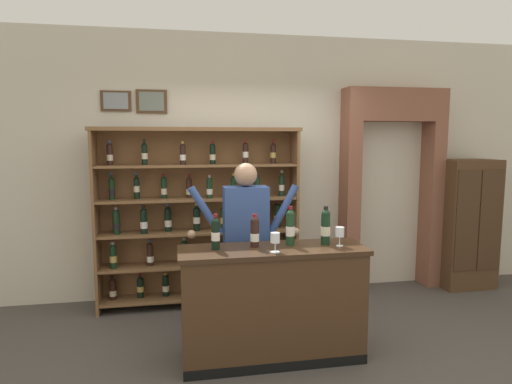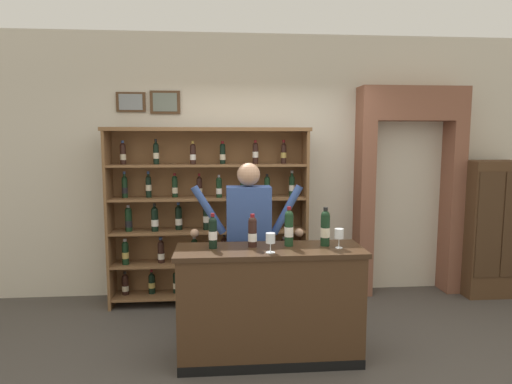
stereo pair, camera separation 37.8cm
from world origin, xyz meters
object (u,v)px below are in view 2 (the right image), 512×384
at_px(tasting_bottle_riserva, 252,231).
at_px(tasting_bottle_rosso, 289,228).
at_px(shopkeeper, 249,230).
at_px(tasting_bottle_chianti, 325,228).
at_px(side_cabinet, 490,228).
at_px(wine_glass_spare, 270,239).
at_px(tasting_counter, 270,304).
at_px(wine_glass_right, 339,235).
at_px(wine_shelf, 209,213).
at_px(tasting_bottle_super_tuscan, 213,232).

relative_size(tasting_bottle_riserva, tasting_bottle_rosso, 0.83).
relative_size(shopkeeper, tasting_bottle_riserva, 5.89).
relative_size(tasting_bottle_riserva, tasting_bottle_chianti, 0.85).
height_order(shopkeeper, tasting_bottle_chianti, shopkeeper).
xyz_separation_m(side_cabinet, wine_glass_spare, (-2.81, -1.51, 0.26)).
relative_size(tasting_counter, tasting_bottle_rosso, 4.65).
height_order(shopkeeper, wine_glass_right, shopkeeper).
distance_m(tasting_counter, tasting_bottle_chianti, 0.80).
height_order(tasting_bottle_chianti, wine_glass_right, tasting_bottle_chianti).
bearing_deg(tasting_bottle_riserva, wine_shelf, 106.90).
bearing_deg(tasting_counter, tasting_bottle_rosso, 21.90).
relative_size(tasting_bottle_rosso, tasting_bottle_chianti, 1.02).
xyz_separation_m(side_cabinet, shopkeeper, (-2.94, -0.84, 0.21)).
xyz_separation_m(shopkeeper, wine_glass_right, (0.71, -0.56, 0.06)).
xyz_separation_m(wine_shelf, wine_glass_spare, (0.52, -1.51, 0.04)).
bearing_deg(tasting_bottle_rosso, tasting_counter, -158.10).
bearing_deg(tasting_bottle_super_tuscan, wine_shelf, 92.91).
height_order(side_cabinet, tasting_bottle_super_tuscan, side_cabinet).
height_order(tasting_bottle_super_tuscan, tasting_bottle_chianti, tasting_bottle_chianti).
distance_m(side_cabinet, wine_glass_spare, 3.20).
bearing_deg(tasting_bottle_rosso, tasting_bottle_super_tuscan, -177.13).
bearing_deg(wine_shelf, tasting_bottle_riserva, -73.10).
xyz_separation_m(tasting_bottle_chianti, wine_glass_right, (0.10, -0.09, -0.04)).
relative_size(wine_shelf, tasting_bottle_rosso, 6.69).
bearing_deg(wine_glass_right, tasting_bottle_super_tuscan, 175.91).
bearing_deg(wine_glass_spare, tasting_bottle_chianti, 21.56).
height_order(wine_shelf, side_cabinet, wine_shelf).
bearing_deg(wine_shelf, wine_glass_right, -51.76).
xyz_separation_m(shopkeeper, wine_glass_spare, (0.13, -0.66, 0.06)).
relative_size(side_cabinet, tasting_bottle_chianti, 4.88).
xyz_separation_m(wine_shelf, tasting_bottle_chianti, (1.01, -1.32, 0.09)).
bearing_deg(tasting_bottle_super_tuscan, wine_glass_spare, -21.48).
relative_size(tasting_bottle_riserva, wine_glass_right, 1.71).
distance_m(shopkeeper, wine_glass_right, 0.91).
bearing_deg(tasting_counter, side_cabinet, 25.96).
height_order(wine_glass_right, wine_glass_spare, wine_glass_right).
height_order(wine_shelf, tasting_bottle_super_tuscan, wine_shelf).
xyz_separation_m(side_cabinet, tasting_bottle_riserva, (-2.94, -1.30, 0.29)).
bearing_deg(side_cabinet, tasting_counter, -154.04).
height_order(wine_shelf, wine_glass_right, wine_shelf).
height_order(shopkeeper, tasting_bottle_rosso, shopkeeper).
distance_m(tasting_bottle_riserva, wine_glass_right, 0.72).
relative_size(side_cabinet, wine_glass_spare, 10.07).
height_order(tasting_bottle_riserva, wine_glass_right, tasting_bottle_riserva).
xyz_separation_m(side_cabinet, wine_glass_right, (-2.23, -1.40, 0.27)).
bearing_deg(tasting_bottle_super_tuscan, tasting_counter, -4.36).
bearing_deg(tasting_bottle_chianti, tasting_bottle_riserva, 178.82).
bearing_deg(tasting_bottle_chianti, wine_shelf, 127.50).
distance_m(wine_shelf, shopkeeper, 0.93).
bearing_deg(tasting_bottle_riserva, tasting_bottle_rosso, 1.28).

